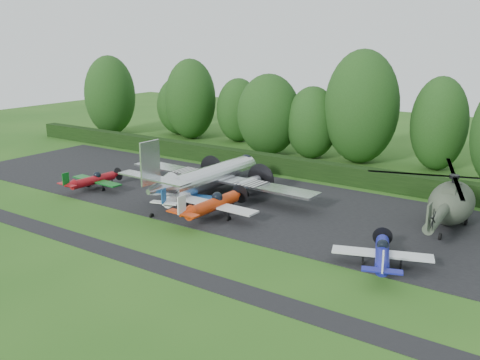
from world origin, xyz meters
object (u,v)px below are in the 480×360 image
Objects in this scene: light_plane_white at (181,195)px; light_plane_orange at (213,205)px; light_plane_red at (93,180)px; helicopter at (452,199)px; light_plane_blue at (382,254)px; transport_plane at (210,177)px.

light_plane_orange reaches higher than light_plane_white.
helicopter is (32.86, 9.32, 1.32)m from light_plane_red.
light_plane_blue is (31.19, -1.91, 0.04)m from light_plane_red.
light_plane_white reaches higher than light_plane_blue.
transport_plane is 3.09× the size of light_plane_blue.
light_plane_blue is at bearing -21.06° from transport_plane.
transport_plane reaches higher than light_plane_white.
light_plane_orange is at bearing -166.66° from light_plane_blue.
light_plane_orange is 1.18× the size of light_plane_blue.
transport_plane is at bearing 101.12° from light_plane_white.
light_plane_white reaches higher than light_plane_red.
light_plane_orange reaches higher than light_plane_red.
transport_plane is at bearing 20.90° from light_plane_red.
helicopter is (21.93, 8.40, 1.28)m from light_plane_white.
light_plane_orange is (15.49, -0.20, 0.24)m from light_plane_red.
light_plane_white is 0.85× the size of light_plane_orange.
light_plane_red is 0.96× the size of light_plane_white.
transport_plane reaches higher than light_plane_red.
transport_plane is 4.21m from light_plane_white.
light_plane_white is 1.00× the size of light_plane_blue.
light_plane_blue is 0.44× the size of helicopter.
light_plane_blue is at bearing -95.59° from helicopter.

